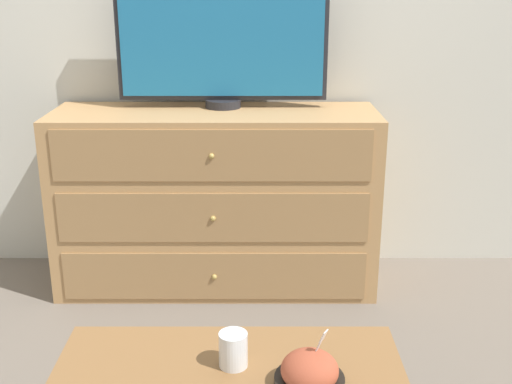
{
  "coord_description": "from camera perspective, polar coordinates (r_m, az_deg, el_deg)",
  "views": [
    {
      "loc": [
        0.12,
        -3.13,
        1.43
      ],
      "look_at": [
        0.11,
        -1.26,
        0.8
      ],
      "focal_mm": 45.0,
      "sensor_mm": 36.0,
      "label": 1
    }
  ],
  "objects": [
    {
      "name": "tv",
      "position": [
        2.98,
        -2.88,
        13.45
      ],
      "size": [
        0.96,
        0.17,
        0.61
      ],
      "color": "#232328",
      "rests_on": "dresser"
    },
    {
      "name": "wall_back",
      "position": [
        3.16,
        -2.05,
        16.28
      ],
      "size": [
        12.0,
        0.05,
        2.6
      ],
      "color": "silver",
      "rests_on": "ground_plane"
    },
    {
      "name": "ground_plane",
      "position": [
        3.45,
        -1.82,
        -5.88
      ],
      "size": [
        12.0,
        12.0,
        0.0
      ],
      "primitive_type": "plane",
      "color": "#70665B"
    },
    {
      "name": "dresser",
      "position": [
        3.04,
        -3.41,
        -0.71
      ],
      "size": [
        1.49,
        0.5,
        0.85
      ],
      "color": "tan",
      "rests_on": "ground_plane"
    },
    {
      "name": "takeout_bowl",
      "position": [
        1.78,
        4.92,
        -15.79
      ],
      "size": [
        0.19,
        0.19,
        0.17
      ],
      "color": "black",
      "rests_on": "coffee_table"
    },
    {
      "name": "drink_cup",
      "position": [
        1.86,
        -1.9,
        -13.99
      ],
      "size": [
        0.08,
        0.08,
        0.1
      ],
      "color": "#9E6638",
      "rests_on": "coffee_table"
    }
  ]
}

